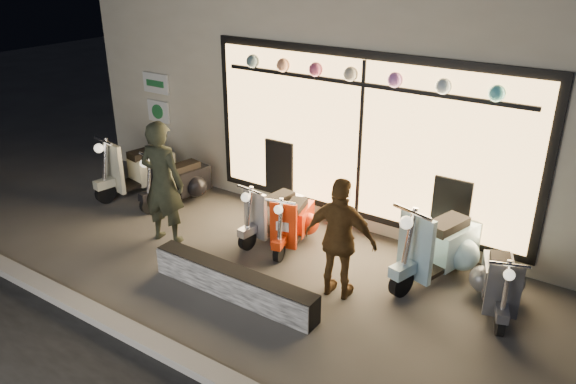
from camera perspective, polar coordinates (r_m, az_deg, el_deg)
name	(u,v)px	position (r m, az deg, el deg)	size (l,w,h in m)	color
ground	(244,267)	(8.20, -4.47, -7.58)	(40.00, 40.00, 0.00)	#383533
kerb	(138,336)	(6.99, -14.96, -14.00)	(40.00, 0.25, 0.12)	slate
shop_building	(398,65)	(11.52, 11.07, 12.55)	(10.20, 6.23, 4.20)	beige
graffiti_barrier	(234,283)	(7.48, -5.52, -9.17)	(2.50, 0.28, 0.40)	black
scooter_silver	(277,212)	(8.91, -1.12, -2.05)	(0.51, 1.32, 0.94)	black
scooter_red	(294,220)	(8.68, 0.65, -2.86)	(0.60, 1.27, 0.90)	black
scooter_black	(183,180)	(10.23, -10.67, 1.19)	(0.60, 1.41, 1.00)	black
scooter_cream	(144,168)	(10.82, -14.42, 2.40)	(0.70, 1.58, 1.12)	black
scooter_blue	(442,244)	(8.08, 15.42, -5.13)	(0.82, 1.63, 1.16)	black
scooter_grey	(499,280)	(7.69, 20.62, -8.34)	(0.67, 1.25, 0.90)	black
man	(163,183)	(8.68, -12.62, 0.93)	(0.71, 0.46, 1.94)	black
woman	(340,239)	(7.19, 5.34, -4.82)	(0.97, 0.40, 1.65)	brown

